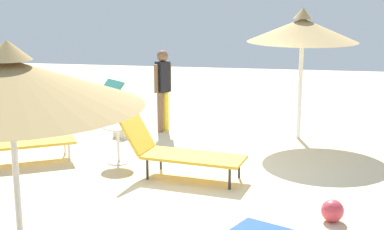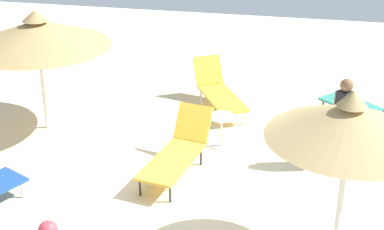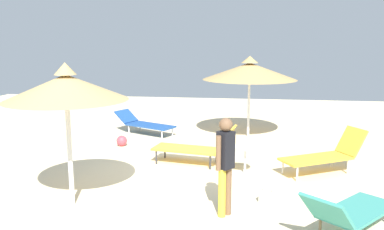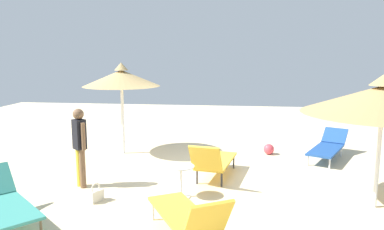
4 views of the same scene
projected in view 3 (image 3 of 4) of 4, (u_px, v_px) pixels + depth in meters
The scene contains 11 objects.
ground at pixel (177, 169), 9.82m from camera, with size 24.00×24.00×0.10m, color beige.
parasol_umbrella_near_left at pixel (250, 71), 12.59m from camera, with size 2.95×2.95×2.57m.
parasol_umbrella_center at pixel (66, 87), 7.19m from camera, with size 2.21×2.21×2.66m.
lounge_chair_near_right at pixel (144, 123), 13.26m from camera, with size 2.20×1.51×0.71m.
lounge_chair_edge at pixel (326, 154), 9.35m from camera, with size 2.09×1.57×1.00m.
lounge_chair_far_left at pixel (197, 147), 9.96m from camera, with size 2.13×1.03×1.01m.
lounge_chair_front at pixel (350, 211), 6.25m from camera, with size 1.78×1.89×0.88m.
person_standing_far_right at pixel (225, 161), 6.94m from camera, with size 0.33×0.36×1.75m.
handbag at pixel (268, 197), 7.61m from camera, with size 0.34×0.27×0.39m.
side_table_round at pixel (245, 155), 9.22m from camera, with size 0.56×0.56×0.67m.
beach_ball at pixel (122, 141), 11.76m from camera, with size 0.31×0.31×0.31m, color #D83F4C.
Camera 3 is at (1.69, -9.27, 3.04)m, focal length 37.71 mm.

